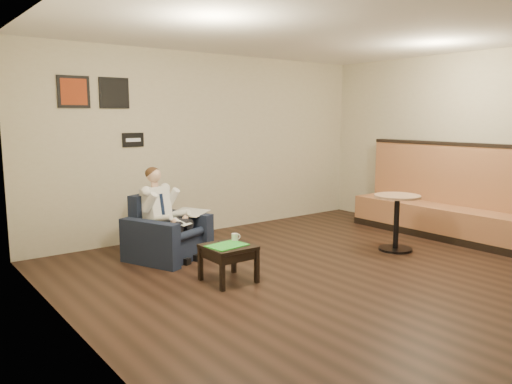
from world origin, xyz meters
TOP-DOWN VIEW (x-y plane):
  - ground at (0.00, 0.00)m, footprint 6.00×6.00m
  - wall_back at (0.00, 3.00)m, footprint 6.00×0.02m
  - wall_left at (-3.00, 0.00)m, footprint 0.02×6.00m
  - wall_right at (3.00, 0.00)m, footprint 0.02×6.00m
  - ceiling at (0.00, 0.00)m, footprint 6.00×6.00m
  - seating_sign at (-1.30, 2.98)m, footprint 0.32×0.02m
  - art_print_left at (-2.10, 2.98)m, footprint 0.42×0.03m
  - art_print_right at (-1.55, 2.98)m, footprint 0.42×0.03m
  - armchair at (-1.32, 1.95)m, footprint 1.12×1.12m
  - seated_man at (-1.28, 1.85)m, footprint 0.81×0.96m
  - lap_papers at (-1.25, 1.76)m, footprint 0.29×0.33m
  - newspaper at (-0.97, 2.00)m, footprint 0.52×0.56m
  - side_table at (-1.22, 0.72)m, footprint 0.51×0.51m
  - green_folder at (-1.24, 0.70)m, footprint 0.45×0.35m
  - coffee_mug at (-1.05, 0.82)m, footprint 0.08×0.08m
  - smartphone at (-1.17, 0.86)m, footprint 0.14×0.09m
  - banquette at (2.59, 0.57)m, footprint 0.66×2.77m
  - cafe_table at (1.37, 0.41)m, footprint 0.82×0.82m

SIDE VIEW (x-z plane):
  - ground at x=0.00m, z-range 0.00..0.00m
  - side_table at x=-1.22m, z-range 0.00..0.42m
  - cafe_table at x=1.37m, z-range 0.00..0.77m
  - armchair at x=-1.32m, z-range 0.00..0.83m
  - smartphone at x=-1.17m, z-range 0.42..0.42m
  - green_folder at x=-1.24m, z-range 0.42..0.43m
  - coffee_mug at x=-1.05m, z-range 0.42..0.50m
  - lap_papers at x=-1.25m, z-range 0.51..0.51m
  - newspaper at x=-0.97m, z-range 0.56..0.57m
  - seated_man at x=-1.28m, z-range 0.00..1.13m
  - banquette at x=2.59m, z-range 0.00..1.42m
  - wall_back at x=0.00m, z-range 0.00..2.80m
  - wall_left at x=-3.00m, z-range 0.00..2.80m
  - wall_right at x=3.00m, z-range 0.00..2.80m
  - seating_sign at x=-1.30m, z-range 1.40..1.60m
  - art_print_left at x=-2.10m, z-range 1.94..2.36m
  - art_print_right at x=-1.55m, z-range 1.94..2.36m
  - ceiling at x=0.00m, z-range 2.79..2.81m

